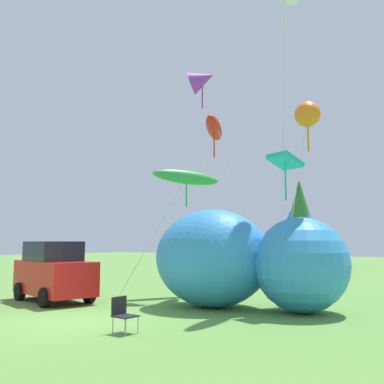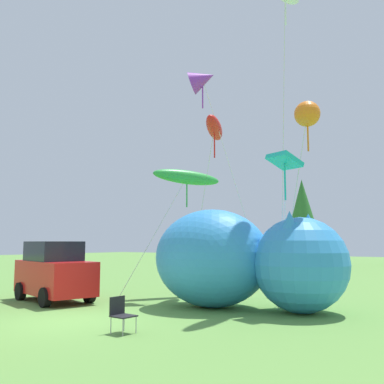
{
  "view_description": "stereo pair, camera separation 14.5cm",
  "coord_description": "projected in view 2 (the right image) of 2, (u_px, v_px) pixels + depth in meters",
  "views": [
    {
      "loc": [
        9.98,
        -7.93,
        2.22
      ],
      "look_at": [
        0.42,
        5.1,
        4.11
      ],
      "focal_mm": 40.0,
      "sensor_mm": 36.0,
      "label": 1
    },
    {
      "loc": [
        10.1,
        -7.84,
        2.22
      ],
      "look_at": [
        0.42,
        5.1,
        4.11
      ],
      "focal_mm": 40.0,
      "sensor_mm": 36.0,
      "label": 2
    }
  ],
  "objects": [
    {
      "name": "parked_car",
      "position": [
        54.0,
        272.0,
        16.15
      ],
      "size": [
        4.16,
        2.53,
        2.24
      ],
      "rotation": [
        0.0,
        0.0,
        -0.22
      ],
      "color": "red",
      "rests_on": "ground"
    },
    {
      "name": "kite_orange_flower",
      "position": [
        307.0,
        115.0,
        14.61
      ],
      "size": [
        1.44,
        1.03,
        7.01
      ],
      "color": "silver",
      "rests_on": "ground"
    },
    {
      "name": "folding_chair",
      "position": [
        121.0,
        312.0,
        10.52
      ],
      "size": [
        0.52,
        0.52,
        0.87
      ],
      "rotation": [
        0.0,
        0.0,
        -0.03
      ],
      "color": "black",
      "rests_on": "ground"
    },
    {
      "name": "kite_green_fish",
      "position": [
        187.0,
        178.0,
        18.55
      ],
      "size": [
        2.34,
        4.26,
        5.43
      ],
      "color": "silver",
      "rests_on": "ground"
    },
    {
      "name": "kite_teal_diamond",
      "position": [
        285.0,
        163.0,
        14.04
      ],
      "size": [
        1.83,
        3.15,
        5.11
      ],
      "color": "silver",
      "rests_on": "ground"
    },
    {
      "name": "ground_plane",
      "position": [
        71.0,
        321.0,
        11.99
      ],
      "size": [
        120.0,
        120.0,
        0.0
      ],
      "primitive_type": "plane",
      "color": "#609342"
    },
    {
      "name": "horizon_tree_mid",
      "position": [
        302.0,
        213.0,
        38.98
      ],
      "size": [
        3.32,
        3.32,
        7.93
      ],
      "color": "brown",
      "rests_on": "ground"
    },
    {
      "name": "kite_purple_delta",
      "position": [
        203.0,
        80.0,
        18.58
      ],
      "size": [
        3.29,
        1.9,
        9.9
      ],
      "color": "silver",
      "rests_on": "ground"
    },
    {
      "name": "inflatable_cat",
      "position": [
        241.0,
        262.0,
        14.31
      ],
      "size": [
        6.78,
        4.21,
        3.34
      ],
      "rotation": [
        0.0,
        0.0,
        0.21
      ],
      "color": "#338CD8",
      "rests_on": "ground"
    },
    {
      "name": "kite_red_lizard",
      "position": [
        214.0,
        129.0,
        18.36
      ],
      "size": [
        2.91,
        2.35,
        7.59
      ],
      "color": "silver",
      "rests_on": "ground"
    }
  ]
}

